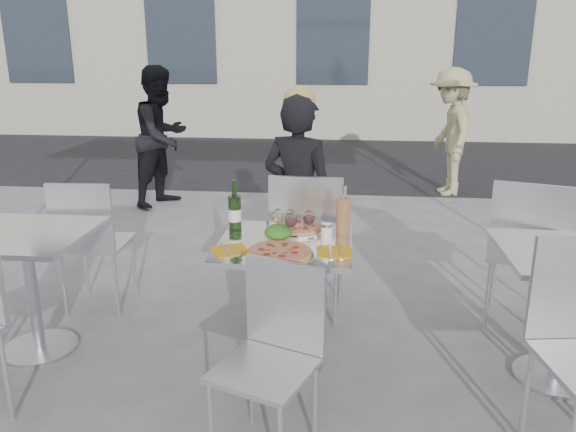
# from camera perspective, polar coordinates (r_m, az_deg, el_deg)

# --- Properties ---
(ground) EXTENTS (80.00, 80.00, 0.00)m
(ground) POSITION_cam_1_polar(r_m,az_deg,el_deg) (3.37, -0.27, -14.72)
(ground) COLOR slate
(street_asphalt) EXTENTS (24.00, 5.00, 0.00)m
(street_asphalt) POSITION_cam_1_polar(r_m,az_deg,el_deg) (9.53, 3.99, 5.92)
(street_asphalt) COLOR black
(street_asphalt) RESTS_ON ground
(main_table) EXTENTS (0.72, 0.72, 0.75)m
(main_table) POSITION_cam_1_polar(r_m,az_deg,el_deg) (3.13, -0.29, -6.25)
(main_table) COLOR #B7BABF
(main_table) RESTS_ON ground
(side_table_left) EXTENTS (0.72, 0.72, 0.75)m
(side_table_left) POSITION_cam_1_polar(r_m,az_deg,el_deg) (3.60, -24.83, -4.72)
(side_table_left) COLOR #B7BABF
(side_table_left) RESTS_ON ground
(side_table_right) EXTENTS (0.72, 0.72, 0.75)m
(side_table_right) POSITION_cam_1_polar(r_m,az_deg,el_deg) (3.33, 26.51, -6.64)
(side_table_right) COLOR #B7BABF
(side_table_right) RESTS_ON ground
(chair_far) EXTENTS (0.49, 0.50, 1.01)m
(chair_far) POSITION_cam_1_polar(r_m,az_deg,el_deg) (3.64, 2.02, -1.93)
(chair_far) COLOR silver
(chair_far) RESTS_ON ground
(chair_near) EXTENTS (0.51, 0.52, 0.86)m
(chair_near) POSITION_cam_1_polar(r_m,az_deg,el_deg) (2.53, -1.44, -12.84)
(chair_near) COLOR silver
(chair_near) RESTS_ON ground
(side_chair_lfar) EXTENTS (0.44, 0.45, 0.94)m
(side_chair_lfar) POSITION_cam_1_polar(r_m,az_deg,el_deg) (4.00, -19.48, -1.85)
(side_chair_lfar) COLOR silver
(side_chair_lfar) RESTS_ON ground
(side_chair_rfar) EXTENTS (0.58, 0.59, 1.01)m
(side_chair_rfar) POSITION_cam_1_polar(r_m,az_deg,el_deg) (3.77, 23.20, -2.69)
(side_chair_rfar) COLOR silver
(side_chair_rfar) RESTS_ON ground
(woman_diner) EXTENTS (0.63, 0.52, 1.48)m
(woman_diner) POSITION_cam_1_polar(r_m,az_deg,el_deg) (3.96, 1.08, 1.72)
(woman_diner) COLOR black
(woman_diner) RESTS_ON ground
(pedestrian_a) EXTENTS (0.85, 0.94, 1.59)m
(pedestrian_a) POSITION_cam_1_polar(r_m,az_deg,el_deg) (6.64, -12.68, 7.86)
(pedestrian_a) COLOR black
(pedestrian_a) RESTS_ON ground
(pedestrian_b) EXTENTS (0.66, 1.05, 1.55)m
(pedestrian_b) POSITION_cam_1_polar(r_m,az_deg,el_deg) (7.25, 16.16, 8.18)
(pedestrian_b) COLOR tan
(pedestrian_b) RESTS_ON ground
(pizza_near) EXTENTS (0.33, 0.33, 0.02)m
(pizza_near) POSITION_cam_1_polar(r_m,az_deg,el_deg) (2.87, -0.89, -3.66)
(pizza_near) COLOR tan
(pizza_near) RESTS_ON main_table
(pizza_far) EXTENTS (0.31, 0.31, 0.03)m
(pizza_far) POSITION_cam_1_polar(r_m,az_deg,el_deg) (3.23, 1.10, -1.23)
(pizza_far) COLOR white
(pizza_far) RESTS_ON main_table
(salad_plate) EXTENTS (0.22, 0.22, 0.09)m
(salad_plate) POSITION_cam_1_polar(r_m,az_deg,el_deg) (3.07, -1.01, -1.80)
(salad_plate) COLOR white
(salad_plate) RESTS_ON main_table
(wine_bottle) EXTENTS (0.07, 0.08, 0.29)m
(wine_bottle) POSITION_cam_1_polar(r_m,az_deg,el_deg) (3.23, -5.43, 0.52)
(wine_bottle) COLOR #264E1D
(wine_bottle) RESTS_ON main_table
(carafe) EXTENTS (0.08, 0.08, 0.29)m
(carafe) POSITION_cam_1_polar(r_m,az_deg,el_deg) (3.11, 5.62, -0.03)
(carafe) COLOR tan
(carafe) RESTS_ON main_table
(sugar_shaker) EXTENTS (0.06, 0.06, 0.11)m
(sugar_shaker) POSITION_cam_1_polar(r_m,az_deg,el_deg) (3.02, 3.94, -1.76)
(sugar_shaker) COLOR white
(sugar_shaker) RESTS_ON main_table
(wineglass_white_a) EXTENTS (0.07, 0.07, 0.16)m
(wineglass_white_a) POSITION_cam_1_polar(r_m,az_deg,el_deg) (3.11, -1.02, -0.10)
(wineglass_white_a) COLOR white
(wineglass_white_a) RESTS_ON main_table
(wineglass_white_b) EXTENTS (0.07, 0.07, 0.16)m
(wineglass_white_b) POSITION_cam_1_polar(r_m,az_deg,el_deg) (3.10, 0.23, -0.15)
(wineglass_white_b) COLOR white
(wineglass_white_b) RESTS_ON main_table
(wineglass_red_a) EXTENTS (0.07, 0.07, 0.16)m
(wineglass_red_a) POSITION_cam_1_polar(r_m,az_deg,el_deg) (3.04, 0.32, -0.51)
(wineglass_red_a) COLOR white
(wineglass_red_a) RESTS_ON main_table
(wineglass_red_b) EXTENTS (0.07, 0.07, 0.16)m
(wineglass_red_b) POSITION_cam_1_polar(r_m,az_deg,el_deg) (3.08, 2.15, -0.27)
(wineglass_red_b) COLOR white
(wineglass_red_b) RESTS_ON main_table
(napkin_left) EXTENTS (0.24, 0.24, 0.01)m
(napkin_left) POSITION_cam_1_polar(r_m,az_deg,el_deg) (2.93, -5.93, -3.45)
(napkin_left) COLOR gold
(napkin_left) RESTS_ON main_table
(napkin_right) EXTENTS (0.19, 0.20, 0.01)m
(napkin_right) POSITION_cam_1_polar(r_m,az_deg,el_deg) (2.90, 4.71, -3.62)
(napkin_right) COLOR gold
(napkin_right) RESTS_ON main_table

